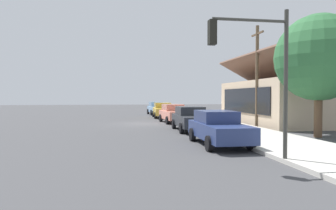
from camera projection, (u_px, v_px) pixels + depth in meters
ground_plane at (142, 124)px, 25.41m from camera, size 120.00×120.00×0.00m
sidewalk_curb at (207, 122)px, 26.34m from camera, size 60.00×4.20×0.16m
car_skyblue at (156, 108)px, 38.29m from camera, size 4.57×2.08×1.59m
car_mustard at (163, 110)px, 32.72m from camera, size 4.76×2.24×1.59m
car_coral at (174, 113)px, 26.45m from camera, size 4.48×2.18×1.59m
car_charcoal at (191, 118)px, 20.35m from camera, size 4.78×2.18×1.59m
car_navy at (218, 128)px, 14.34m from camera, size 4.82×2.09×1.59m
storefront_building at (286, 101)px, 25.60m from camera, size 11.60×7.84×5.68m
shade_tree at (319, 58)px, 16.90m from camera, size 4.79×4.79×6.82m
traffic_light_main at (257, 60)px, 10.16m from camera, size 0.37×2.79×5.20m
utility_pole_wooden at (257, 74)px, 22.60m from camera, size 1.80×0.24×7.50m
fire_hydrant_red at (170, 111)px, 36.23m from camera, size 0.22×0.22×0.71m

